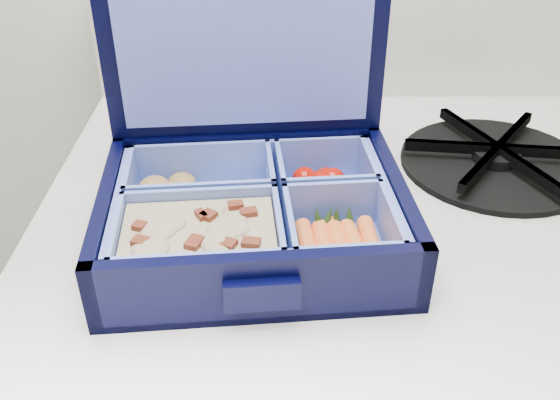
{
  "coord_description": "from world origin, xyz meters",
  "views": [
    {
      "loc": [
        0.55,
        1.18,
        1.28
      ],
      "look_at": [
        0.55,
        1.62,
        0.99
      ],
      "focal_mm": 40.0,
      "sensor_mm": 36.0,
      "label": 1
    }
  ],
  "objects": [
    {
      "name": "burner_grate_rear",
      "position": [
        0.46,
        1.83,
        0.96
      ],
      "size": [
        0.17,
        0.17,
        0.02
      ],
      "primitive_type": "cylinder",
      "rotation": [
        0.0,
        0.0,
        -0.04
      ],
      "color": "black",
      "rests_on": "stove"
    },
    {
      "name": "fork",
      "position": [
        0.55,
        1.75,
        0.95
      ],
      "size": [
        0.15,
        0.13,
        0.01
      ],
      "primitive_type": null,
      "rotation": [
        0.0,
        0.0,
        -0.88
      ],
      "color": "silver",
      "rests_on": "stove"
    },
    {
      "name": "burner_grate",
      "position": [
        0.77,
        1.74,
        0.96
      ],
      "size": [
        0.21,
        0.21,
        0.03
      ],
      "primitive_type": "cylinder",
      "rotation": [
        0.0,
        0.0,
        -0.12
      ],
      "color": "black",
      "rests_on": "stove"
    },
    {
      "name": "bento_box",
      "position": [
        0.53,
        1.61,
        0.98
      ],
      "size": [
        0.26,
        0.22,
        0.06
      ],
      "primitive_type": null,
      "rotation": [
        0.0,
        0.0,
        0.09
      ],
      "color": "black",
      "rests_on": "stove"
    }
  ]
}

